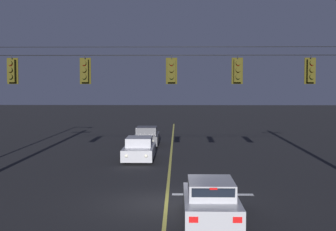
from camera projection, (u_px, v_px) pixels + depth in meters
name	position (u px, v px, depth m)	size (l,w,h in m)	color
ground_plane	(166.00, 204.00, 18.92)	(180.00, 180.00, 0.00)	black
lane_centre_stripe	(170.00, 167.00, 27.09)	(0.14, 60.00, 0.01)	#D1C64C
stop_bar_paint	(213.00, 194.00, 20.47)	(3.40, 0.36, 0.01)	silver
signal_span_assembly	(168.00, 104.00, 20.86)	(20.02, 0.32, 7.24)	#423021
traffic_light_leftmost	(11.00, 71.00, 20.89)	(0.48, 0.41, 1.22)	black
traffic_light_left_inner	(85.00, 71.00, 20.83)	(0.48, 0.41, 1.22)	black
traffic_light_centre	(171.00, 71.00, 20.75)	(0.48, 0.41, 1.22)	black
traffic_light_right_inner	(238.00, 71.00, 20.70)	(0.48, 0.41, 1.22)	black
traffic_light_rightmost	(311.00, 71.00, 20.64)	(0.48, 0.41, 1.22)	black
car_waiting_near_lane	(211.00, 201.00, 16.57)	(1.80, 4.33, 1.39)	#A5A5AD
car_oncoming_lead	(139.00, 149.00, 29.78)	(1.80, 4.42, 1.39)	#A5A5AD
car_oncoming_trailing	(147.00, 137.00, 37.04)	(1.80, 4.42, 1.39)	#4C4C51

